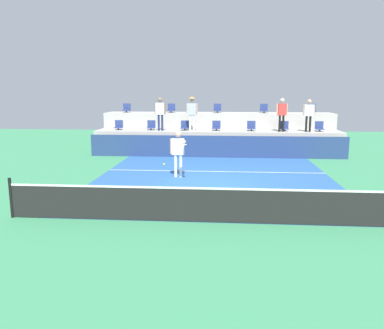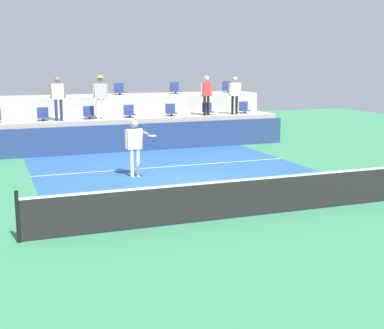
{
  "view_description": "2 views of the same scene",
  "coord_description": "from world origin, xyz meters",
  "px_view_note": "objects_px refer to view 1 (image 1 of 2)",
  "views": [
    {
      "loc": [
        0.31,
        -13.26,
        3.24
      ],
      "look_at": [
        -0.64,
        -1.62,
        1.05
      ],
      "focal_mm": 35.81,
      "sensor_mm": 36.0,
      "label": 1
    },
    {
      "loc": [
        -5.6,
        -14.82,
        3.57
      ],
      "look_at": [
        -0.51,
        -1.42,
        0.81
      ],
      "focal_mm": 50.13,
      "sensor_mm": 36.0,
      "label": 2
    }
  ],
  "objects_px": {
    "stadium_chair_lower_mid_left": "(185,126)",
    "tennis_player": "(178,149)",
    "stadium_chair_lower_right": "(284,127)",
    "stadium_chair_lower_left": "(151,126)",
    "stadium_chair_upper_far_right": "(312,109)",
    "spectator_with_hat": "(192,110)",
    "stadium_chair_upper_far_left": "(127,109)",
    "stadium_chair_lower_center": "(216,126)",
    "stadium_chair_lower_far_right": "(319,127)",
    "spectator_in_grey": "(160,111)",
    "spectator_in_white": "(282,112)",
    "stadium_chair_upper_right": "(264,109)",
    "tennis_ball": "(164,164)",
    "spectator_leaning_on_rail": "(309,112)",
    "stadium_chair_lower_far_left": "(119,126)",
    "stadium_chair_upper_center": "(217,109)",
    "stadium_chair_lower_mid_right": "(251,127)",
    "stadium_chair_upper_left": "(171,109)"
  },
  "relations": [
    {
      "from": "stadium_chair_lower_far_right",
      "to": "spectator_in_grey",
      "type": "height_order",
      "value": "spectator_in_grey"
    },
    {
      "from": "stadium_chair_lower_far_right",
      "to": "stadium_chair_upper_far_right",
      "type": "height_order",
      "value": "stadium_chair_upper_far_right"
    },
    {
      "from": "stadium_chair_lower_left",
      "to": "spectator_in_grey",
      "type": "distance_m",
      "value": 1.09
    },
    {
      "from": "stadium_chair_lower_right",
      "to": "stadium_chair_lower_mid_left",
      "type": "bearing_deg",
      "value": 180.0
    },
    {
      "from": "spectator_in_grey",
      "to": "stadium_chair_lower_center",
      "type": "bearing_deg",
      "value": 7.41
    },
    {
      "from": "stadium_chair_upper_center",
      "to": "stadium_chair_upper_far_right",
      "type": "bearing_deg",
      "value": 0.0
    },
    {
      "from": "stadium_chair_lower_far_left",
      "to": "stadium_chair_lower_left",
      "type": "height_order",
      "value": "same"
    },
    {
      "from": "stadium_chair_lower_center",
      "to": "spectator_with_hat",
      "type": "relative_size",
      "value": 0.29
    },
    {
      "from": "stadium_chair_upper_center",
      "to": "spectator_in_white",
      "type": "relative_size",
      "value": 0.3
    },
    {
      "from": "stadium_chair_lower_mid_left",
      "to": "spectator_in_grey",
      "type": "bearing_deg",
      "value": -163.02
    },
    {
      "from": "stadium_chair_upper_far_left",
      "to": "stadium_chair_upper_left",
      "type": "bearing_deg",
      "value": 0.0
    },
    {
      "from": "stadium_chair_upper_right",
      "to": "stadium_chair_upper_far_left",
      "type": "bearing_deg",
      "value": 180.0
    },
    {
      "from": "spectator_in_grey",
      "to": "stadium_chair_upper_far_left",
      "type": "bearing_deg",
      "value": 137.21
    },
    {
      "from": "stadium_chair_lower_left",
      "to": "spectator_with_hat",
      "type": "xyz_separation_m",
      "value": [
        2.25,
        -0.38,
        0.88
      ]
    },
    {
      "from": "stadium_chair_upper_right",
      "to": "stadium_chair_upper_far_right",
      "type": "xyz_separation_m",
      "value": [
        2.69,
        0.0,
        0.0
      ]
    },
    {
      "from": "stadium_chair_lower_mid_left",
      "to": "spectator_in_white",
      "type": "bearing_deg",
      "value": -4.34
    },
    {
      "from": "spectator_in_grey",
      "to": "tennis_ball",
      "type": "distance_m",
      "value": 7.33
    },
    {
      "from": "stadium_chair_lower_far_left",
      "to": "stadium_chair_upper_right",
      "type": "height_order",
      "value": "stadium_chair_upper_right"
    },
    {
      "from": "spectator_in_grey",
      "to": "stadium_chair_lower_far_left",
      "type": "bearing_deg",
      "value": 170.81
    },
    {
      "from": "spectator_in_white",
      "to": "stadium_chair_lower_far_left",
      "type": "bearing_deg",
      "value": 177.47
    },
    {
      "from": "stadium_chair_upper_far_right",
      "to": "spectator_with_hat",
      "type": "relative_size",
      "value": 0.29
    },
    {
      "from": "spectator_leaning_on_rail",
      "to": "stadium_chair_lower_mid_left",
      "type": "bearing_deg",
      "value": 176.58
    },
    {
      "from": "stadium_chair_upper_far_left",
      "to": "spectator_in_white",
      "type": "bearing_deg",
      "value": -14.14
    },
    {
      "from": "stadium_chair_lower_center",
      "to": "stadium_chair_lower_far_right",
      "type": "height_order",
      "value": "same"
    },
    {
      "from": "stadium_chair_lower_mid_right",
      "to": "stadium_chair_upper_left",
      "type": "bearing_deg",
      "value": 158.27
    },
    {
      "from": "stadium_chair_lower_mid_left",
      "to": "stadium_chair_lower_right",
      "type": "height_order",
      "value": "same"
    },
    {
      "from": "stadium_chair_upper_far_right",
      "to": "spectator_in_white",
      "type": "xyz_separation_m",
      "value": [
        -2.0,
        -2.18,
        -0.03
      ]
    },
    {
      "from": "stadium_chair_lower_right",
      "to": "stadium_chair_lower_left",
      "type": "bearing_deg",
      "value": 180.0
    },
    {
      "from": "stadium_chair_lower_mid_right",
      "to": "spectator_leaning_on_rail",
      "type": "bearing_deg",
      "value": -7.64
    },
    {
      "from": "spectator_with_hat",
      "to": "spectator_in_white",
      "type": "xyz_separation_m",
      "value": [
        4.64,
        0.0,
        -0.06
      ]
    },
    {
      "from": "stadium_chair_lower_right",
      "to": "stadium_chair_lower_mid_right",
      "type": "bearing_deg",
      "value": 180.0
    },
    {
      "from": "spectator_in_grey",
      "to": "tennis_ball",
      "type": "bearing_deg",
      "value": -79.87
    },
    {
      "from": "stadium_chair_lower_left",
      "to": "stadium_chair_lower_right",
      "type": "relative_size",
      "value": 1.0
    },
    {
      "from": "spectator_with_hat",
      "to": "spectator_leaning_on_rail",
      "type": "relative_size",
      "value": 1.07
    },
    {
      "from": "stadium_chair_upper_center",
      "to": "stadium_chair_upper_right",
      "type": "xyz_separation_m",
      "value": [
        2.65,
        0.0,
        0.0
      ]
    },
    {
      "from": "spectator_leaning_on_rail",
      "to": "stadium_chair_upper_far_left",
      "type": "bearing_deg",
      "value": 167.72
    },
    {
      "from": "stadium_chair_lower_mid_left",
      "to": "tennis_player",
      "type": "xyz_separation_m",
      "value": [
        0.34,
        -6.02,
        -0.35
      ]
    },
    {
      "from": "stadium_chair_upper_far_left",
      "to": "stadium_chair_upper_center",
      "type": "relative_size",
      "value": 1.0
    },
    {
      "from": "stadium_chair_lower_far_right",
      "to": "spectator_leaning_on_rail",
      "type": "bearing_deg",
      "value": -150.18
    },
    {
      "from": "stadium_chair_upper_far_right",
      "to": "stadium_chair_lower_far_right",
      "type": "bearing_deg",
      "value": -89.11
    },
    {
      "from": "stadium_chair_lower_center",
      "to": "tennis_ball",
      "type": "bearing_deg",
      "value": -102.8
    },
    {
      "from": "stadium_chair_lower_mid_right",
      "to": "tennis_ball",
      "type": "xyz_separation_m",
      "value": [
        -3.55,
        -7.45,
        -0.69
      ]
    },
    {
      "from": "stadium_chair_upper_far_right",
      "to": "tennis_player",
      "type": "bearing_deg",
      "value": -130.61
    },
    {
      "from": "stadium_chair_upper_far_left",
      "to": "tennis_player",
      "type": "relative_size",
      "value": 0.29
    },
    {
      "from": "stadium_chair_upper_far_right",
      "to": "tennis_ball",
      "type": "height_order",
      "value": "stadium_chair_upper_far_right"
    },
    {
      "from": "stadium_chair_lower_far_right",
      "to": "stadium_chair_upper_right",
      "type": "distance_m",
      "value": 3.37
    },
    {
      "from": "stadium_chair_lower_far_left",
      "to": "stadium_chair_lower_mid_left",
      "type": "relative_size",
      "value": 1.0
    },
    {
      "from": "stadium_chair_lower_right",
      "to": "stadium_chair_upper_far_left",
      "type": "relative_size",
      "value": 1.0
    },
    {
      "from": "tennis_player",
      "to": "stadium_chair_upper_far_left",
      "type": "bearing_deg",
      "value": 116.85
    },
    {
      "from": "stadium_chair_upper_left",
      "to": "spectator_leaning_on_rail",
      "type": "height_order",
      "value": "spectator_leaning_on_rail"
    }
  ]
}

